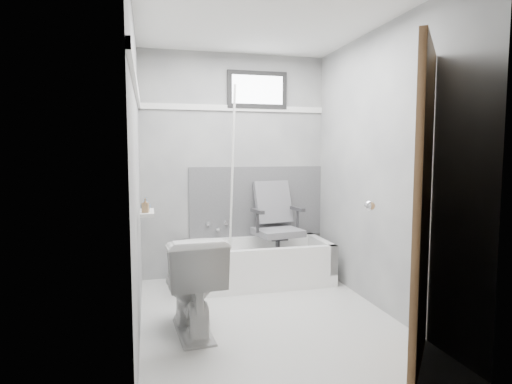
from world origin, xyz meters
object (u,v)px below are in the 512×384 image
object	(u,v)px
office_chair	(278,225)
soap_bottle_b	(146,204)
toilet	(192,284)
soap_bottle_a	(145,205)
door	(494,214)
bathtub	(257,263)

from	to	relation	value
office_chair	soap_bottle_b	bearing A→B (deg)	-154.34
toilet	soap_bottle_a	size ratio (longest dim) A/B	7.16
toilet	door	world-z (taller)	door
bathtub	soap_bottle_a	world-z (taller)	soap_bottle_a
office_chair	soap_bottle_b	world-z (taller)	office_chair
toilet	soap_bottle_b	size ratio (longest dim) A/B	7.70
toilet	soap_bottle_a	bearing A→B (deg)	-11.62
office_chair	soap_bottle_b	size ratio (longest dim) A/B	9.40
door	soap_bottle_a	distance (m)	2.25
soap_bottle_b	soap_bottle_a	bearing A→B (deg)	-90.00
bathtub	soap_bottle_b	bearing A→B (deg)	-140.93
door	soap_bottle_b	bearing A→B (deg)	145.46
soap_bottle_b	office_chair	bearing A→B (deg)	35.08
bathtub	soap_bottle_a	size ratio (longest dim) A/B	14.21
toilet	soap_bottle_a	distance (m)	0.68
toilet	soap_bottle_b	bearing A→B (deg)	-33.78
bathtub	office_chair	size ratio (longest dim) A/B	1.63
bathtub	soap_bottle_b	world-z (taller)	soap_bottle_b
soap_bottle_a	soap_bottle_b	world-z (taller)	soap_bottle_a
toilet	soap_bottle_a	xyz separation A→B (m)	(-0.32, 0.04, 0.59)
office_chair	bathtub	bearing A→B (deg)	-177.76
office_chair	toilet	distance (m)	1.53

